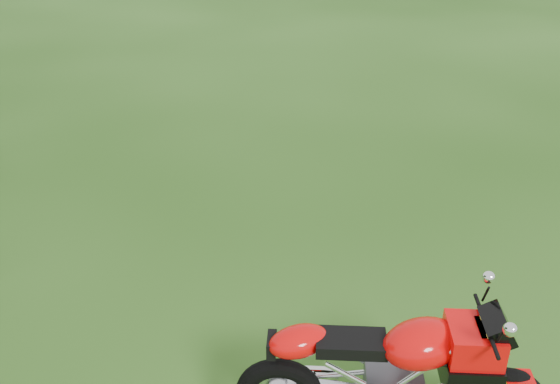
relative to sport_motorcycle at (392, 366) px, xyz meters
name	(u,v)px	position (x,y,z in m)	size (l,w,h in m)	color
ground	(271,282)	(-0.13, 1.70, -0.52)	(120.00, 120.00, 0.00)	#1C410E
sport_motorcycle	(392,366)	(0.00, 0.00, 0.00)	(1.73, 0.43, 1.04)	#F10808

